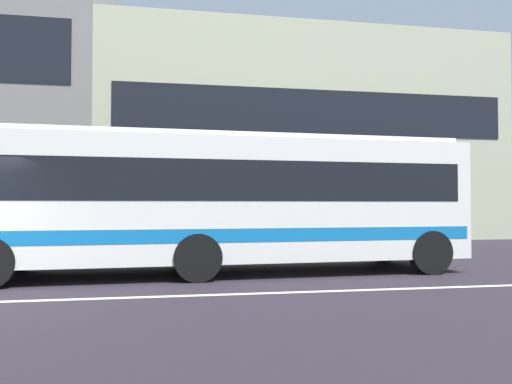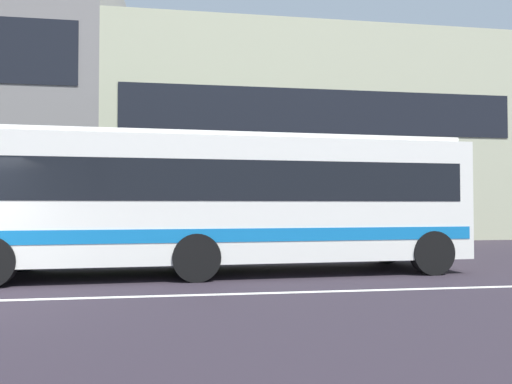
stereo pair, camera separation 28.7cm
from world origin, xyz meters
The scene contains 2 objects.
apartment_block_right centered at (10.33, 16.62, 4.88)m, with size 18.96×10.21×9.77m.
transit_bus centered at (5.23, 2.67, 1.75)m, with size 11.38×3.03×3.17m.
Camera 2 is at (4.34, -8.50, 1.57)m, focal length 33.57 mm.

